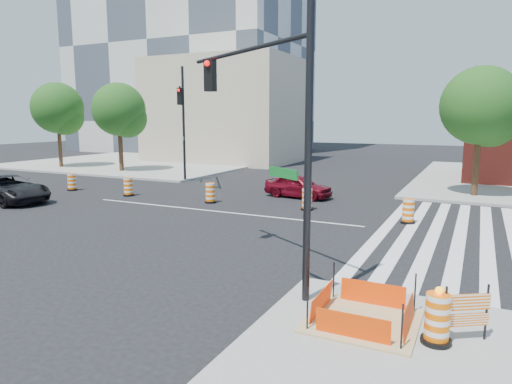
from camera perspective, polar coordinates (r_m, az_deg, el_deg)
ground at (r=21.48m, az=-5.09°, el=-2.41°), size 120.00×120.00×0.00m
sidewalk_nw at (r=46.36m, az=-12.67°, el=3.78°), size 22.00×22.00×0.15m
crosswalk_east at (r=18.49m, az=25.50°, el=-5.20°), size 6.75×13.50×0.01m
lane_centerline at (r=21.48m, az=-5.09°, el=-2.40°), size 14.00×0.12×0.01m
excavation_pit at (r=10.06m, az=13.21°, el=-15.14°), size 2.20×2.20×0.90m
beige_midrise at (r=46.09m, az=-3.79°, el=10.08°), size 14.00×10.00×10.00m
red_coupe at (r=25.08m, az=5.30°, el=0.75°), size 3.92×1.99×1.28m
dark_suv at (r=26.82m, az=-28.56°, el=0.34°), size 5.25×2.88×1.39m
signal_pole_se at (r=11.45m, az=1.62°, el=11.10°), size 4.97×3.22×7.66m
signal_pole_nw at (r=29.85m, az=-9.16°, el=9.73°), size 3.25×4.84×7.54m
pit_drum at (r=9.46m, az=21.71°, el=-14.64°), size 0.57×0.57×1.11m
barricade at (r=9.70m, az=24.77°, el=-13.31°), size 0.81×0.55×1.10m
tree_north_a at (r=42.71m, az=-23.48°, el=9.28°), size 4.29×4.29×7.30m
tree_north_b at (r=37.88m, az=-16.66°, el=9.49°), size 4.15×4.15×7.05m
tree_north_c at (r=27.36m, az=26.35°, el=9.15°), size 4.15×4.15×7.05m
median_drum_0 at (r=29.59m, az=-22.02°, el=1.10°), size 0.60×0.60×1.02m
median_drum_1 at (r=26.49m, az=-15.68°, el=0.55°), size 0.60×0.60×1.02m
median_drum_2 at (r=23.55m, az=-5.73°, el=-0.21°), size 0.60×0.60×1.02m
median_drum_3 at (r=21.74m, az=6.40°, el=-0.98°), size 0.60×0.60×1.18m
median_drum_4 at (r=19.92m, az=18.49°, el=-2.38°), size 0.60×0.60×1.02m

